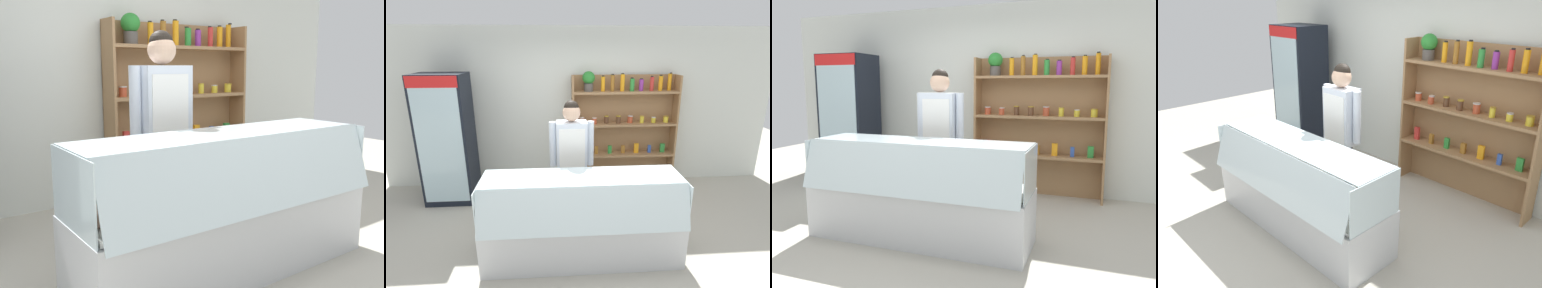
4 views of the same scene
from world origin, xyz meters
TOP-DOWN VIEW (x-y plane):
  - ground_plane at (0.00, 0.00)m, footprint 12.00×12.00m
  - back_wall at (0.00, 2.04)m, footprint 6.80×0.10m
  - drinks_fridge at (-2.09, 1.47)m, footprint 0.73×0.61m
  - shelving_unit at (0.72, 1.85)m, footprint 1.78×0.29m
  - deli_display_case at (-0.13, -0.10)m, footprint 2.24×0.74m
  - shop_clerk at (-0.21, 0.62)m, footprint 0.58×0.25m

SIDE VIEW (x-z plane):
  - ground_plane at x=0.00m, z-range 0.00..0.00m
  - deli_display_case at x=-0.13m, z-range -0.19..0.82m
  - drinks_fridge at x=-2.09m, z-range 0.00..2.01m
  - shop_clerk at x=-0.21m, z-range 0.16..1.90m
  - shelving_unit at x=0.72m, z-range 0.11..2.11m
  - back_wall at x=0.00m, z-range 0.00..2.70m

